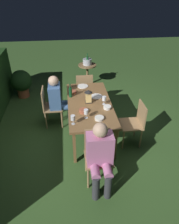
{
  "coord_description": "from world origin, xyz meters",
  "views": [
    {
      "loc": [
        -3.43,
        0.4,
        2.76
      ],
      "look_at": [
        0.0,
        0.0,
        0.51
      ],
      "focal_mm": 32.81,
      "sensor_mm": 36.0,
      "label": 1
    }
  ],
  "objects_px": {
    "chair_side_left_a": "(135,122)",
    "green_bottle_on_table": "(70,92)",
    "bowl_bread": "(99,118)",
    "dining_table": "(90,105)",
    "plate_a": "(96,96)",
    "lantern_centerpiece": "(88,96)",
    "bowl_olives": "(107,107)",
    "side_table": "(87,72)",
    "ice_bucket": "(87,61)",
    "wine_glass_c": "(73,118)",
    "chair_head_near": "(98,153)",
    "chair_side_right_b": "(50,105)",
    "bowl_salad": "(83,111)",
    "potted_plant_by_hedge": "(21,82)",
    "wine_glass_a": "(86,112)",
    "chair_head_far": "(84,88)",
    "plate_b": "(83,86)",
    "person_in_pink": "(100,155)",
    "person_in_blue": "(58,98)",
    "wine_glass_b": "(104,99)",
    "bowl_dip": "(73,92)"
  },
  "relations": [
    {
      "from": "chair_head_near",
      "to": "wine_glass_a",
      "type": "bearing_deg",
      "value": 10.52
    },
    {
      "from": "plate_b",
      "to": "bowl_salad",
      "type": "relative_size",
      "value": 1.49
    },
    {
      "from": "ice_bucket",
      "to": "potted_plant_by_hedge",
      "type": "bearing_deg",
      "value": 105.84
    },
    {
      "from": "wine_glass_a",
      "to": "chair_head_far",
      "type": "bearing_deg",
      "value": -4.07
    },
    {
      "from": "bowl_olives",
      "to": "lantern_centerpiece",
      "type": "bearing_deg",
      "value": 49.85
    },
    {
      "from": "chair_head_far",
      "to": "lantern_centerpiece",
      "type": "distance_m",
      "value": 1.19
    },
    {
      "from": "person_in_pink",
      "to": "wine_glass_c",
      "type": "distance_m",
      "value": 0.79
    },
    {
      "from": "dining_table",
      "to": "plate_a",
      "type": "relative_size",
      "value": 7.45
    },
    {
      "from": "person_in_blue",
      "to": "potted_plant_by_hedge",
      "type": "distance_m",
      "value": 1.74
    },
    {
      "from": "dining_table",
      "to": "lantern_centerpiece",
      "type": "height_order",
      "value": "lantern_centerpiece"
    },
    {
      "from": "plate_a",
      "to": "plate_b",
      "type": "xyz_separation_m",
      "value": [
        0.51,
        0.24,
        0.0
      ]
    },
    {
      "from": "chair_side_left_a",
      "to": "person_in_blue",
      "type": "distance_m",
      "value": 1.66
    },
    {
      "from": "plate_b",
      "to": "person_in_pink",
      "type": "bearing_deg",
      "value": -178.06
    },
    {
      "from": "lantern_centerpiece",
      "to": "potted_plant_by_hedge",
      "type": "relative_size",
      "value": 0.35
    },
    {
      "from": "green_bottle_on_table",
      "to": "bowl_bread",
      "type": "xyz_separation_m",
      "value": [
        -0.87,
        -0.46,
        -0.08
      ]
    },
    {
      "from": "chair_head_far",
      "to": "wine_glass_a",
      "type": "distance_m",
      "value": 1.7
    },
    {
      "from": "plate_a",
      "to": "side_table",
      "type": "height_order",
      "value": "plate_a"
    },
    {
      "from": "person_in_pink",
      "to": "wine_glass_c",
      "type": "bearing_deg",
      "value": 27.46
    },
    {
      "from": "wine_glass_b",
      "to": "plate_a",
      "type": "bearing_deg",
      "value": 17.65
    },
    {
      "from": "lantern_centerpiece",
      "to": "plate_a",
      "type": "relative_size",
      "value": 1.1
    },
    {
      "from": "person_in_pink",
      "to": "wine_glass_a",
      "type": "distance_m",
      "value": 0.86
    },
    {
      "from": "bowl_bread",
      "to": "bowl_dip",
      "type": "distance_m",
      "value": 1.1
    },
    {
      "from": "wine_glass_c",
      "to": "chair_head_near",
      "type": "bearing_deg",
      "value": -143.82
    },
    {
      "from": "plate_a",
      "to": "ice_bucket",
      "type": "bearing_deg",
      "value": -0.9
    },
    {
      "from": "chair_head_far",
      "to": "side_table",
      "type": "xyz_separation_m",
      "value": [
        1.18,
        -0.2,
        -0.05
      ]
    },
    {
      "from": "bowl_olives",
      "to": "ice_bucket",
      "type": "bearing_deg",
      "value": 2.29
    },
    {
      "from": "lantern_centerpiece",
      "to": "bowl_olives",
      "type": "height_order",
      "value": "lantern_centerpiece"
    },
    {
      "from": "lantern_centerpiece",
      "to": "person_in_pink",
      "type": "bearing_deg",
      "value": -179.18
    },
    {
      "from": "chair_side_left_a",
      "to": "wine_glass_b",
      "type": "height_order",
      "value": "wine_glass_b"
    },
    {
      "from": "chair_side_right_b",
      "to": "person_in_blue",
      "type": "relative_size",
      "value": 0.76
    },
    {
      "from": "chair_side_left_a",
      "to": "green_bottle_on_table",
      "type": "distance_m",
      "value": 1.4
    },
    {
      "from": "chair_side_right_b",
      "to": "plate_a",
      "type": "xyz_separation_m",
      "value": [
        -0.18,
        -0.99,
        0.25
      ]
    },
    {
      "from": "bowl_olives",
      "to": "potted_plant_by_hedge",
      "type": "height_order",
      "value": "bowl_olives"
    },
    {
      "from": "chair_side_left_a",
      "to": "green_bottle_on_table",
      "type": "height_order",
      "value": "green_bottle_on_table"
    },
    {
      "from": "chair_head_near",
      "to": "plate_b",
      "type": "distance_m",
      "value": 1.9
    },
    {
      "from": "person_in_blue",
      "to": "plate_a",
      "type": "height_order",
      "value": "person_in_blue"
    },
    {
      "from": "side_table",
      "to": "green_bottle_on_table",
      "type": "bearing_deg",
      "value": 164.67
    },
    {
      "from": "lantern_centerpiece",
      "to": "plate_a",
      "type": "bearing_deg",
      "value": -43.18
    },
    {
      "from": "chair_head_far",
      "to": "wine_glass_c",
      "type": "height_order",
      "value": "wine_glass_c"
    },
    {
      "from": "person_in_pink",
      "to": "person_in_blue",
      "type": "relative_size",
      "value": 1.0
    },
    {
      "from": "bowl_bread",
      "to": "bowl_salad",
      "type": "xyz_separation_m",
      "value": [
        0.26,
        0.25,
        0.0
      ]
    },
    {
      "from": "chair_head_near",
      "to": "potted_plant_by_hedge",
      "type": "relative_size",
      "value": 1.15
    },
    {
      "from": "person_in_blue",
      "to": "bowl_salad",
      "type": "bearing_deg",
      "value": -146.91
    },
    {
      "from": "bowl_olives",
      "to": "side_table",
      "type": "bearing_deg",
      "value": 2.29
    },
    {
      "from": "bowl_bread",
      "to": "bowl_salad",
      "type": "height_order",
      "value": "bowl_salad"
    },
    {
      "from": "dining_table",
      "to": "ice_bucket",
      "type": "relative_size",
      "value": 5.23
    },
    {
      "from": "chair_side_left_a",
      "to": "bowl_olives",
      "type": "relative_size",
      "value": 5.99
    },
    {
      "from": "ice_bucket",
      "to": "potted_plant_by_hedge",
      "type": "height_order",
      "value": "ice_bucket"
    },
    {
      "from": "lantern_centerpiece",
      "to": "bowl_salad",
      "type": "distance_m",
      "value": 0.39
    },
    {
      "from": "chair_head_near",
      "to": "chair_side_right_b",
      "type": "height_order",
      "value": "same"
    }
  ]
}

